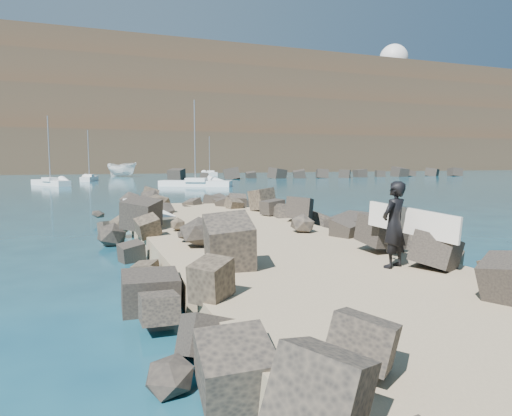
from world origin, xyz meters
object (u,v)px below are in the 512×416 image
at_px(boat_imported, 122,169).
at_px(surfer_with_board, 396,224).
at_px(surfboard_resting, 149,212).
at_px(radome, 394,63).
at_px(sailboat_a, 50,183).

distance_m(boat_imported, surfer_with_board, 79.11).
distance_m(surfboard_resting, radome, 189.07).
relative_size(boat_imported, sailboat_a, 0.82).
bearing_deg(surfer_with_board, radome, 52.76).
xyz_separation_m(surfboard_resting, radome, (118.33, 141.52, 41.44)).
height_order(surfboard_resting, radome, radome).
distance_m(surfboard_resting, surfer_with_board, 9.74).
bearing_deg(surfer_with_board, sailboat_a, 100.98).
height_order(radome, sailboat_a, radome).
bearing_deg(sailboat_a, radome, 39.01).
distance_m(radome, sailboat_a, 165.04).
bearing_deg(boat_imported, radome, -9.24).
bearing_deg(surfboard_resting, boat_imported, 59.37).
distance_m(surfer_with_board, radome, 193.27).
bearing_deg(surfboard_resting, surfer_with_board, -92.37).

